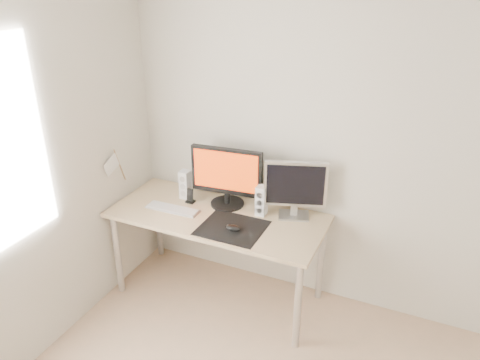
% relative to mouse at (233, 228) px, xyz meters
% --- Properties ---
extents(wall_back, '(3.50, 0.00, 3.50)m').
position_rel_mouse_xyz_m(wall_back, '(0.72, 0.53, 0.50)').
color(wall_back, silver).
rests_on(wall_back, ground).
extents(mousepad, '(0.45, 0.40, 0.00)m').
position_rel_mouse_xyz_m(mousepad, '(-0.02, 0.03, -0.02)').
color(mousepad, black).
rests_on(mousepad, desk).
extents(mouse, '(0.11, 0.07, 0.04)m').
position_rel_mouse_xyz_m(mouse, '(0.00, 0.00, 0.00)').
color(mouse, black).
rests_on(mouse, mousepad).
extents(desk, '(1.60, 0.70, 0.73)m').
position_rel_mouse_xyz_m(desk, '(-0.21, 0.16, -0.10)').
color(desk, '#D1B587').
rests_on(desk, ground).
extents(main_monitor, '(0.55, 0.28, 0.47)m').
position_rel_mouse_xyz_m(main_monitor, '(-0.20, 0.33, 0.23)').
color(main_monitor, black).
rests_on(main_monitor, desk).
extents(second_monitor, '(0.44, 0.22, 0.43)m').
position_rel_mouse_xyz_m(second_monitor, '(0.32, 0.37, 0.22)').
color(second_monitor, silver).
rests_on(second_monitor, desk).
extents(speaker_left, '(0.07, 0.09, 0.23)m').
position_rel_mouse_xyz_m(speaker_left, '(-0.56, 0.30, 0.09)').
color(speaker_left, white).
rests_on(speaker_left, desk).
extents(speaker_right, '(0.07, 0.09, 0.23)m').
position_rel_mouse_xyz_m(speaker_right, '(0.09, 0.30, 0.09)').
color(speaker_right, white).
rests_on(speaker_right, desk).
extents(keyboard, '(0.42, 0.13, 0.02)m').
position_rel_mouse_xyz_m(keyboard, '(-0.55, 0.09, -0.02)').
color(keyboard, '#B8B8BA').
rests_on(keyboard, desk).
extents(phone_dock, '(0.07, 0.06, 0.12)m').
position_rel_mouse_xyz_m(phone_dock, '(-0.48, 0.25, 0.01)').
color(phone_dock, black).
rests_on(phone_dock, desk).
extents(pennant, '(0.01, 0.23, 0.29)m').
position_rel_mouse_xyz_m(pennant, '(-0.99, 0.02, 0.29)').
color(pennant, '#A57F54').
rests_on(pennant, wall_left).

